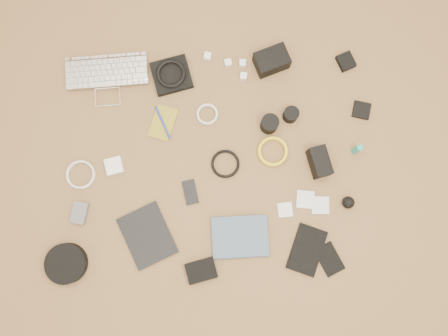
{
  "coord_description": "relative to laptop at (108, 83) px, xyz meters",
  "views": [
    {
      "loc": [
        0.05,
        -0.27,
        1.92
      ],
      "look_at": [
        0.06,
        -0.02,
        0.02
      ],
      "focal_mm": 35.0,
      "sensor_mm": 36.0,
      "label": 1
    }
  ],
  "objects": [
    {
      "name": "laptop",
      "position": [
        0.0,
        0.0,
        0.0
      ],
      "size": [
        0.38,
        0.27,
        0.03
      ],
      "primitive_type": "imported",
      "rotation": [
        0.0,
        0.0,
        0.03
      ],
      "color": "silver",
      "rests_on": "ground"
    },
    {
      "name": "headphone_pouch",
      "position": [
        0.29,
        0.02,
        0.0
      ],
      "size": [
        0.2,
        0.19,
        0.03
      ],
      "primitive_type": "cube",
      "rotation": [
        0.0,
        0.0,
        0.22
      ],
      "color": "black",
      "rests_on": "ground"
    },
    {
      "name": "notebook_black_a",
      "position": [
        0.84,
        -0.79,
        -0.01
      ],
      "size": [
        0.19,
        0.24,
        0.01
      ],
      "primitive_type": "cube",
      "rotation": [
        0.0,
        0.0,
        -0.39
      ],
      "color": "black",
      "rests_on": "ground"
    },
    {
      "name": "power_brick",
      "position": [
        0.02,
        -0.38,
        0.0
      ],
      "size": [
        0.09,
        0.09,
        0.03
      ],
      "primitive_type": "cube",
      "rotation": [
        0.0,
        0.0,
        0.2
      ],
      "color": "white",
      "rests_on": "ground"
    },
    {
      "name": "paperback",
      "position": [
        0.56,
        -0.81,
        -0.0
      ],
      "size": [
        0.24,
        0.18,
        0.02
      ],
      "primitive_type": "imported",
      "rotation": [
        0.0,
        0.0,
        1.57
      ],
      "color": "#445B74",
      "rests_on": "ground"
    },
    {
      "name": "charger_d",
      "position": [
        0.62,
        -0.0,
        -0.0
      ],
      "size": [
        0.04,
        0.04,
        0.03
      ],
      "primitive_type": "cube",
      "rotation": [
        0.0,
        0.0,
        -0.22
      ],
      "color": "white",
      "rests_on": "ground"
    },
    {
      "name": "notebook_black_b",
      "position": [
        0.94,
        -0.83,
        -0.01
      ],
      "size": [
        0.13,
        0.15,
        0.01
      ],
      "primitive_type": "cube",
      "rotation": [
        0.0,
        0.0,
        0.43
      ],
      "color": "black",
      "rests_on": "ground"
    },
    {
      "name": "lens_a",
      "position": [
        0.71,
        -0.23,
        0.03
      ],
      "size": [
        0.08,
        0.08,
        0.08
      ],
      "primitive_type": "cylinder",
      "rotation": [
        0.0,
        0.0,
        0.09
      ],
      "color": "black",
      "rests_on": "ground"
    },
    {
      "name": "battery_charger",
      "position": [
        -0.13,
        -0.58,
        -0.0
      ],
      "size": [
        0.08,
        0.11,
        0.03
      ],
      "primitive_type": "cube",
      "rotation": [
        0.0,
        0.0,
        -0.25
      ],
      "color": "#5C5D62",
      "rests_on": "ground"
    },
    {
      "name": "cable_white_b",
      "position": [
        -0.13,
        -0.41,
        -0.01
      ],
      "size": [
        0.14,
        0.14,
        0.01
      ],
      "primitive_type": "torus",
      "rotation": [
        0.0,
        0.0,
        -0.11
      ],
      "color": "white",
      "rests_on": "ground"
    },
    {
      "name": "cable_yellow",
      "position": [
        0.72,
        -0.35,
        -0.01
      ],
      "size": [
        0.14,
        0.14,
        0.02
      ],
      "primitive_type": "torus",
      "rotation": [
        0.0,
        0.0,
        -0.0
      ],
      "color": "yellow",
      "rests_on": "ground"
    },
    {
      "name": "filter_case_left",
      "position": [
        0.76,
        -0.61,
        -0.01
      ],
      "size": [
        0.07,
        0.07,
        0.01
      ],
      "primitive_type": "cube",
      "rotation": [
        0.0,
        0.0,
        0.06
      ],
      "color": "silver",
      "rests_on": "ground"
    },
    {
      "name": "charger_c",
      "position": [
        0.61,
        0.06,
        -0.0
      ],
      "size": [
        0.03,
        0.03,
        0.03
      ],
      "primitive_type": "cube",
      "rotation": [
        0.0,
        0.0,
        -0.09
      ],
      "color": "white",
      "rests_on": "ground"
    },
    {
      "name": "filter_case_right",
      "position": [
        0.92,
        -0.6,
        -0.01
      ],
      "size": [
        0.08,
        0.08,
        0.01
      ],
      "primitive_type": "cube",
      "rotation": [
        0.0,
        0.0,
        -0.06
      ],
      "color": "silver",
      "rests_on": "ground"
    },
    {
      "name": "air_blower",
      "position": [
        1.03,
        -0.6,
        0.01
      ],
      "size": [
        0.07,
        0.07,
        0.05
      ],
      "primitive_type": "sphere",
      "rotation": [
        0.0,
        0.0,
        0.32
      ],
      "color": "black",
      "rests_on": "ground"
    },
    {
      "name": "lens_cleaner",
      "position": [
        1.09,
        -0.37,
        0.03
      ],
      "size": [
        0.03,
        0.03,
        0.09
      ],
      "primitive_type": "cylinder",
      "rotation": [
        0.0,
        0.0,
        0.15
      ],
      "color": "teal",
      "rests_on": "ground"
    },
    {
      "name": "pen_blue",
      "position": [
        0.24,
        -0.19,
        -0.0
      ],
      "size": [
        0.07,
        0.15,
        0.01
      ],
      "primitive_type": "cylinder",
      "rotation": [
        1.57,
        0.0,
        0.37
      ],
      "color": "#152FAC",
      "rests_on": "notebook_olive"
    },
    {
      "name": "filter_case_mid",
      "position": [
        0.85,
        -0.57,
        -0.01
      ],
      "size": [
        0.09,
        0.09,
        0.01
      ],
      "primitive_type": "cube",
      "rotation": [
        0.0,
        0.0,
        -0.13
      ],
      "color": "silver",
      "rests_on": "ground"
    },
    {
      "name": "cable_white_a",
      "position": [
        0.44,
        -0.17,
        -0.01
      ],
      "size": [
        0.1,
        0.1,
        0.01
      ],
      "primitive_type": "torus",
      "rotation": [
        0.0,
        0.0,
        0.0
      ],
      "color": "white",
      "rests_on": "ground"
    },
    {
      "name": "lens_b",
      "position": [
        0.81,
        -0.19,
        0.02
      ],
      "size": [
        0.07,
        0.07,
        0.06
      ],
      "primitive_type": "cylinder",
      "rotation": [
        0.0,
        0.0,
        0.03
      ],
      "color": "black",
      "rests_on": "ground"
    },
    {
      "name": "headphone_case",
      "position": [
        -0.19,
        -0.79,
        0.01
      ],
      "size": [
        0.23,
        0.23,
        0.05
      ],
      "primitive_type": "cylinder",
      "rotation": [
        0.0,
        0.0,
        -0.42
      ],
      "color": "black",
      "rests_on": "ground"
    },
    {
      "name": "phone",
      "position": [
        0.35,
        -0.51,
        -0.01
      ],
      "size": [
        0.07,
        0.12,
        0.01
      ],
      "primitive_type": "cube",
      "rotation": [
        0.0,
        0.0,
        0.17
      ],
      "color": "black",
      "rests_on": "ground"
    },
    {
      "name": "charger_a",
      "position": [
        0.46,
        0.1,
        0.0
      ],
      "size": [
        0.04,
        0.04,
        0.03
      ],
      "primitive_type": "cube",
      "rotation": [
        0.0,
        0.0,
        -0.25
      ],
      "color": "white",
      "rests_on": "ground"
    },
    {
      "name": "flash",
      "position": [
        0.92,
        -0.42,
        0.03
      ],
      "size": [
        0.1,
        0.14,
        0.1
      ],
      "primitive_type": "cube",
      "rotation": [
        0.0,
        0.0,
        0.21
      ],
      "color": "black",
      "rests_on": "ground"
    },
    {
      "name": "room_shell",
      "position": [
        0.45,
        -0.39,
        1.24
      ],
      "size": [
        4.04,
        4.04,
        2.58
      ],
      "color": "brown",
      "rests_on": "ground"
    },
    {
      "name": "notebook_olive",
      "position": [
        0.24,
        -0.19,
        -0.01
      ],
      "size": [
        0.15,
        0.18,
        0.01
      ],
      "primitive_type": "cube",
      "rotation": [
        0.0,
        0.0,
        -0.36
      ],
      "color": "olive",
      "rests_on": "ground"
    },
    {
      "name": "lens_pouch",
      "position": [
        1.08,
        0.04,
        -0.0
      ],
      "size": [
        0.09,
        0.1,
        0.03
      ],
      "primitive_type": "cube",
      "rotation": [
        0.0,
        0.0,
        0.36
      ],
      "color": "black",
      "rests_on": "ground"
    },
    {
      "name": "headphones",
      "position": [
        0.29,
        0.02,
        0.02
      ],
      "size": [
        0.15,
        0.15,
        0.02
      ],
      "primitive_type": "torus",
      "rotation": [
        0.0,
        0.0,
        0.19
      ],
      "color": "black",
      "rests_on": "headphone_pouch"
    },
    {
      "name": "cable_black",
      "position": [
        0.51,
        -0.4,
        -0.01
      ],
      "size": [
        0.14,
        0.14,
        0.01
      ],
      "primitive_type": "torus",
      "rotation": [
        0.0,
        0.0,
        0.12
      ],
      "color": "black",
      "rests_on": "ground"
    },
    {
      "name": "drive_case",
      "position": [
        0.38,
        -0.85,
        0.0
      ],
      "size": [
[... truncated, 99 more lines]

